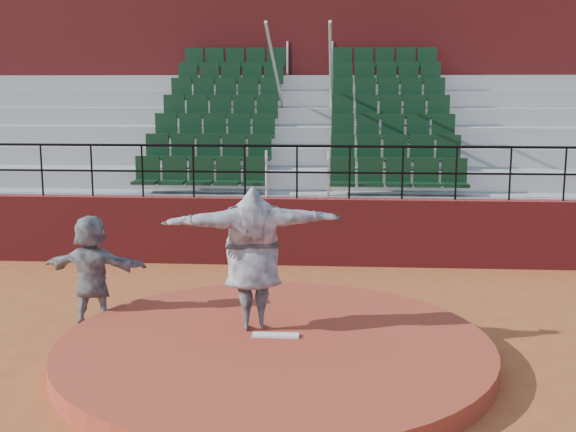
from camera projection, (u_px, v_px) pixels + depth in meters
The scene contains 9 objects.
ground at pixel (275, 359), 9.16m from camera, with size 90.00×90.00×0.00m, color #A34F24.
pitchers_mound at pixel (275, 350), 9.14m from camera, with size 5.50×5.50×0.25m, color #A13924.
pitching_rubber at pixel (276, 335), 9.26m from camera, with size 0.60×0.15×0.03m, color white.
boundary_wall at pixel (297, 231), 13.95m from camera, with size 24.00×0.30×1.30m, color maroon.
wall_railing at pixel (297, 160), 13.71m from camera, with size 24.04×0.05×1.03m.
seating_deck at pixel (305, 170), 17.40m from camera, with size 24.00×5.97×4.63m.
press_box_facade at pixel (312, 82), 20.90m from camera, with size 24.00×3.00×7.10m, color maroon.
pitcher at pixel (253, 258), 9.44m from camera, with size 2.33×0.63×1.90m, color black.
fielder at pixel (92, 271), 10.31m from camera, with size 1.51×0.48×1.63m, color black.
Camera 1 is at (0.76, -8.66, 3.41)m, focal length 45.00 mm.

